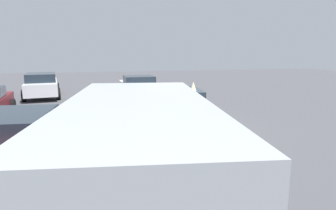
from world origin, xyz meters
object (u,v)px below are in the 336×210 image
art_car_decorated (176,110)px  parked_van_row_back_center (139,157)px  parked_sedan_near_left (13,145)px  parked_sedan_far_right (138,87)px  parked_sedan_far_left (42,85)px

art_car_decorated → parked_van_row_back_center: 5.61m
parked_sedan_near_left → parked_sedan_far_right: parked_sedan_near_left is taller
art_car_decorated → parked_van_row_back_center: parked_van_row_back_center is taller
art_car_decorated → parked_sedan_far_left: size_ratio=0.95×
parked_sedan_far_left → parked_sedan_far_right: size_ratio=1.19×
parked_sedan_far_left → parked_sedan_near_left: size_ratio=1.05×
parked_van_row_back_center → parked_sedan_far_left: parked_van_row_back_center is taller
art_car_decorated → parked_sedan_far_left: 10.64m
parked_sedan_far_right → parked_sedan_far_left: bearing=67.7°
parked_sedan_near_left → parked_van_row_back_center: bearing=-130.2°
parked_van_row_back_center → parked_sedan_far_left: (14.10, 3.84, -0.38)m
parked_sedan_near_left → art_car_decorated: bearing=-52.6°
art_car_decorated → parked_sedan_far_right: bearing=-170.4°
parked_sedan_far_left → parked_sedan_far_right: 5.84m
parked_sedan_far_left → parked_sedan_near_left: bearing=178.9°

